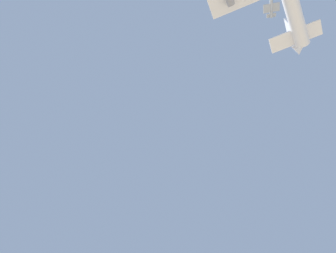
# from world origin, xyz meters

# --- Properties ---
(chase_jet_left_wing) EXTENTS (14.88, 9.58, 4.00)m
(chase_jet_left_wing) POSITION_xyz_m (-37.25, 84.32, 179.46)
(chase_jet_left_wing) COLOR #999EA3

